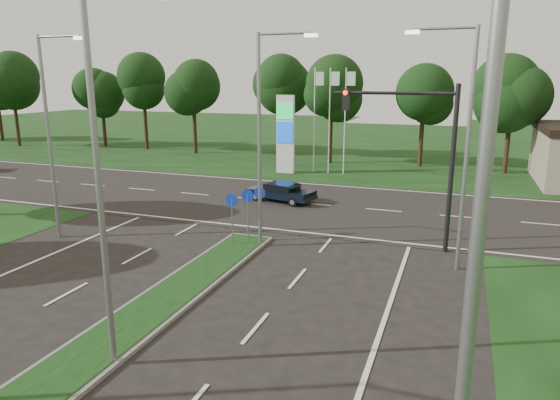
% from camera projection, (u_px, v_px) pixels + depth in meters
% --- Properties ---
extents(verge_far, '(160.00, 50.00, 0.02)m').
position_uv_depth(verge_far, '(380.00, 143.00, 57.90)').
color(verge_far, black).
rests_on(verge_far, ground).
extents(cross_road, '(160.00, 12.00, 0.02)m').
position_uv_depth(cross_road, '(299.00, 203.00, 29.58)').
color(cross_road, black).
rests_on(cross_road, ground).
extents(streetlight_median_near, '(2.53, 0.22, 9.00)m').
position_uv_depth(streetlight_median_near, '(105.00, 171.00, 11.61)').
color(streetlight_median_near, gray).
rests_on(streetlight_median_near, ground).
extents(streetlight_median_far, '(2.53, 0.22, 9.00)m').
position_uv_depth(streetlight_median_far, '(264.00, 131.00, 20.75)').
color(streetlight_median_far, gray).
rests_on(streetlight_median_far, ground).
extents(streetlight_left_far, '(2.53, 0.22, 9.00)m').
position_uv_depth(streetlight_left_far, '(51.00, 128.00, 22.00)').
color(streetlight_left_far, gray).
rests_on(streetlight_left_far, ground).
extents(streetlight_right_far, '(2.53, 0.22, 9.00)m').
position_uv_depth(streetlight_right_far, '(462.00, 138.00, 18.16)').
color(streetlight_right_far, gray).
rests_on(streetlight_right_far, ground).
extents(streetlight_right_near, '(2.53, 0.22, 9.00)m').
position_uv_depth(streetlight_right_near, '(454.00, 277.00, 5.37)').
color(streetlight_right_near, gray).
rests_on(streetlight_right_near, ground).
extents(traffic_signal, '(5.10, 0.42, 7.00)m').
position_uv_depth(traffic_signal, '(420.00, 141.00, 20.62)').
color(traffic_signal, black).
rests_on(traffic_signal, ground).
extents(median_signs, '(1.16, 1.76, 2.38)m').
position_uv_depth(median_signs, '(247.00, 205.00, 22.24)').
color(median_signs, gray).
rests_on(median_signs, ground).
extents(gas_pylon, '(5.80, 1.26, 8.00)m').
position_uv_depth(gas_pylon, '(288.00, 132.00, 38.35)').
color(gas_pylon, silver).
rests_on(gas_pylon, ground).
extents(treeline_far, '(6.00, 6.00, 9.90)m').
position_uv_depth(treeline_far, '(358.00, 83.00, 42.49)').
color(treeline_far, black).
rests_on(treeline_far, ground).
extents(navy_sedan, '(4.31, 2.48, 1.11)m').
position_uv_depth(navy_sedan, '(281.00, 192.00, 29.87)').
color(navy_sedan, black).
rests_on(navy_sedan, ground).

